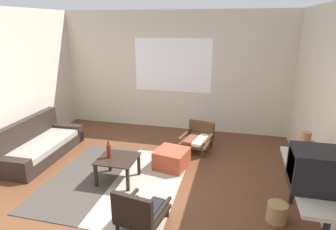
{
  "coord_description": "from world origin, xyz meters",
  "views": [
    {
      "loc": [
        1.43,
        -3.3,
        2.42
      ],
      "look_at": [
        0.35,
        1.11,
        0.95
      ],
      "focal_mm": 30.36,
      "sensor_mm": 36.0,
      "label": 1
    }
  ],
  "objects_px": {
    "armchair_by_window": "(198,137)",
    "console_shelf": "(310,183)",
    "clay_vase": "(304,148)",
    "wicker_basket": "(277,212)",
    "couch": "(38,146)",
    "ottoman_orange": "(172,159)",
    "armchair_striped_foreground": "(140,211)",
    "coffee_table": "(118,162)",
    "glass_bottle": "(109,151)",
    "crt_television": "(319,170)"
  },
  "relations": [
    {
      "from": "couch",
      "to": "armchair_by_window",
      "type": "bearing_deg",
      "value": 20.39
    },
    {
      "from": "couch",
      "to": "crt_television",
      "type": "distance_m",
      "value": 4.69
    },
    {
      "from": "armchair_by_window",
      "to": "clay_vase",
      "type": "xyz_separation_m",
      "value": [
        1.54,
        -1.74,
        0.7
      ]
    },
    {
      "from": "console_shelf",
      "to": "clay_vase",
      "type": "height_order",
      "value": "clay_vase"
    },
    {
      "from": "console_shelf",
      "to": "wicker_basket",
      "type": "distance_m",
      "value": 0.7
    },
    {
      "from": "crt_television",
      "to": "wicker_basket",
      "type": "relative_size",
      "value": 2.17
    },
    {
      "from": "couch",
      "to": "glass_bottle",
      "type": "relative_size",
      "value": 6.49
    },
    {
      "from": "console_shelf",
      "to": "crt_television",
      "type": "distance_m",
      "value": 0.39
    },
    {
      "from": "console_shelf",
      "to": "wicker_basket",
      "type": "xyz_separation_m",
      "value": [
        -0.25,
        0.24,
        -0.61
      ]
    },
    {
      "from": "clay_vase",
      "to": "crt_television",
      "type": "bearing_deg",
      "value": -90.26
    },
    {
      "from": "glass_bottle",
      "to": "couch",
      "type": "bearing_deg",
      "value": 164.43
    },
    {
      "from": "coffee_table",
      "to": "wicker_basket",
      "type": "relative_size",
      "value": 2.36
    },
    {
      "from": "console_shelf",
      "to": "ottoman_orange",
      "type": "bearing_deg",
      "value": 145.32
    },
    {
      "from": "couch",
      "to": "wicker_basket",
      "type": "xyz_separation_m",
      "value": [
        4.17,
        -0.88,
        -0.09
      ]
    },
    {
      "from": "armchair_striped_foreground",
      "to": "console_shelf",
      "type": "distance_m",
      "value": 1.98
    },
    {
      "from": "couch",
      "to": "clay_vase",
      "type": "bearing_deg",
      "value": -8.6
    },
    {
      "from": "armchair_striped_foreground",
      "to": "clay_vase",
      "type": "bearing_deg",
      "value": 21.97
    },
    {
      "from": "console_shelf",
      "to": "clay_vase",
      "type": "xyz_separation_m",
      "value": [
        0.0,
        0.45,
        0.22
      ]
    },
    {
      "from": "clay_vase",
      "to": "glass_bottle",
      "type": "distance_m",
      "value": 2.77
    },
    {
      "from": "armchair_striped_foreground",
      "to": "ottoman_orange",
      "type": "xyz_separation_m",
      "value": [
        0.02,
        1.61,
        -0.08
      ]
    },
    {
      "from": "armchair_by_window",
      "to": "clay_vase",
      "type": "relative_size",
      "value": 2.12
    },
    {
      "from": "armchair_by_window",
      "to": "console_shelf",
      "type": "height_order",
      "value": "console_shelf"
    },
    {
      "from": "clay_vase",
      "to": "console_shelf",
      "type": "bearing_deg",
      "value": -90.0
    },
    {
      "from": "armchair_striped_foreground",
      "to": "ottoman_orange",
      "type": "distance_m",
      "value": 1.61
    },
    {
      "from": "coffee_table",
      "to": "armchair_by_window",
      "type": "relative_size",
      "value": 0.81
    },
    {
      "from": "ottoman_orange",
      "to": "glass_bottle",
      "type": "xyz_separation_m",
      "value": [
        -0.86,
        -0.64,
        0.35
      ]
    },
    {
      "from": "couch",
      "to": "armchair_striped_foreground",
      "type": "xyz_separation_m",
      "value": [
        2.52,
        -1.43,
        0.03
      ]
    },
    {
      "from": "couch",
      "to": "coffee_table",
      "type": "bearing_deg",
      "value": -13.99
    },
    {
      "from": "ottoman_orange",
      "to": "clay_vase",
      "type": "height_order",
      "value": "clay_vase"
    },
    {
      "from": "coffee_table",
      "to": "ottoman_orange",
      "type": "height_order",
      "value": "coffee_table"
    },
    {
      "from": "coffee_table",
      "to": "glass_bottle",
      "type": "height_order",
      "value": "glass_bottle"
    },
    {
      "from": "armchair_striped_foreground",
      "to": "wicker_basket",
      "type": "distance_m",
      "value": 1.74
    },
    {
      "from": "wicker_basket",
      "to": "armchair_by_window",
      "type": "bearing_deg",
      "value": 123.53
    },
    {
      "from": "armchair_striped_foreground",
      "to": "ottoman_orange",
      "type": "height_order",
      "value": "armchair_striped_foreground"
    },
    {
      "from": "clay_vase",
      "to": "wicker_basket",
      "type": "bearing_deg",
      "value": -139.23
    },
    {
      "from": "couch",
      "to": "ottoman_orange",
      "type": "xyz_separation_m",
      "value": [
        2.54,
        0.17,
        -0.05
      ]
    },
    {
      "from": "console_shelf",
      "to": "coffee_table",
      "type": "bearing_deg",
      "value": 165.59
    },
    {
      "from": "coffee_table",
      "to": "armchair_striped_foreground",
      "type": "xyz_separation_m",
      "value": [
        0.71,
        -0.98,
        -0.08
      ]
    },
    {
      "from": "ottoman_orange",
      "to": "wicker_basket",
      "type": "height_order",
      "value": "ottoman_orange"
    },
    {
      "from": "couch",
      "to": "clay_vase",
      "type": "distance_m",
      "value": 4.53
    },
    {
      "from": "clay_vase",
      "to": "glass_bottle",
      "type": "bearing_deg",
      "value": 175.85
    },
    {
      "from": "wicker_basket",
      "to": "armchair_striped_foreground",
      "type": "bearing_deg",
      "value": -161.52
    },
    {
      "from": "couch",
      "to": "coffee_table",
      "type": "height_order",
      "value": "couch"
    },
    {
      "from": "couch",
      "to": "clay_vase",
      "type": "height_order",
      "value": "clay_vase"
    },
    {
      "from": "coffee_table",
      "to": "crt_television",
      "type": "relative_size",
      "value": 1.09
    },
    {
      "from": "armchair_by_window",
      "to": "console_shelf",
      "type": "xyz_separation_m",
      "value": [
        1.54,
        -2.19,
        0.49
      ]
    },
    {
      "from": "crt_television",
      "to": "coffee_table",
      "type": "bearing_deg",
      "value": 160.54
    },
    {
      "from": "armchair_by_window",
      "to": "console_shelf",
      "type": "bearing_deg",
      "value": -54.87
    },
    {
      "from": "ottoman_orange",
      "to": "clay_vase",
      "type": "relative_size",
      "value": 1.49
    },
    {
      "from": "crt_television",
      "to": "glass_bottle",
      "type": "relative_size",
      "value": 1.95
    }
  ]
}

